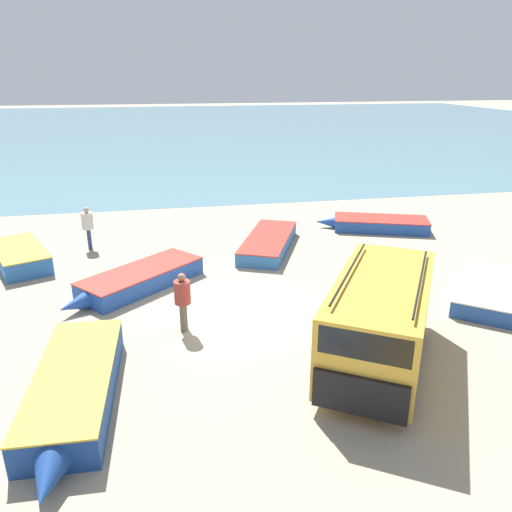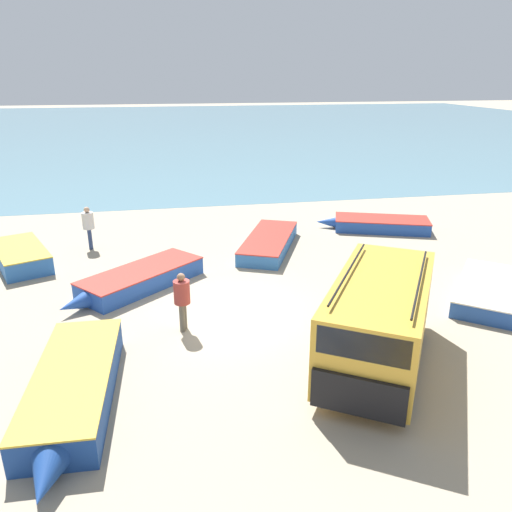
# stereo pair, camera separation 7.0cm
# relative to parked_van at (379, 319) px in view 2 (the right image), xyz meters

# --- Properties ---
(ground_plane) EXTENTS (200.00, 200.00, 0.00)m
(ground_plane) POSITION_rel_parked_van_xyz_m (-2.87, 3.07, -1.15)
(ground_plane) COLOR tan
(sea_water) EXTENTS (120.00, 80.00, 0.01)m
(sea_water) POSITION_rel_parked_van_xyz_m (-2.87, 55.07, -1.15)
(sea_water) COLOR slate
(sea_water) RESTS_ON ground_plane
(parked_van) EXTENTS (4.13, 5.04, 2.22)m
(parked_van) POSITION_rel_parked_van_xyz_m (0.00, 0.00, 0.00)
(parked_van) COLOR gold
(parked_van) RESTS_ON ground_plane
(fishing_rowboat_0) EXTENTS (1.65, 5.23, 0.68)m
(fishing_rowboat_0) POSITION_rel_parked_van_xyz_m (-6.62, -0.28, -0.81)
(fishing_rowboat_0) COLOR navy
(fishing_rowboat_0) RESTS_ON ground_plane
(fishing_rowboat_1) EXTENTS (2.67, 4.09, 0.65)m
(fishing_rowboat_1) POSITION_rel_parked_van_xyz_m (-9.66, 8.41, -0.83)
(fishing_rowboat_1) COLOR #2D66AD
(fishing_rowboat_1) RESTS_ON ground_plane
(fishing_rowboat_2) EXTENTS (3.12, 5.21, 0.52)m
(fishing_rowboat_2) POSITION_rel_parked_van_xyz_m (-0.69, 8.40, -0.89)
(fishing_rowboat_2) COLOR #2D66AD
(fishing_rowboat_2) RESTS_ON ground_plane
(fishing_rowboat_3) EXTENTS (3.71, 4.21, 0.51)m
(fishing_rowboat_3) POSITION_rel_parked_van_xyz_m (4.81, 2.77, -0.90)
(fishing_rowboat_3) COLOR #234CA3
(fishing_rowboat_3) RESTS_ON ground_plane
(fishing_rowboat_4) EXTENTS (4.33, 3.92, 0.57)m
(fishing_rowboat_4) POSITION_rel_parked_van_xyz_m (-5.51, 5.46, -0.87)
(fishing_rowboat_4) COLOR #234CA3
(fishing_rowboat_4) RESTS_ON ground_plane
(fishing_rowboat_5) EXTENTS (4.79, 2.77, 0.52)m
(fishing_rowboat_5) POSITION_rel_parked_van_xyz_m (4.38, 9.81, -0.89)
(fishing_rowboat_5) COLOR #234CA3
(fishing_rowboat_5) RESTS_ON ground_plane
(fisherman_1) EXTENTS (0.42, 0.42, 1.59)m
(fisherman_1) POSITION_rel_parked_van_xyz_m (-4.27, 2.46, -0.20)
(fisherman_1) COLOR #5B564C
(fisherman_1) RESTS_ON ground_plane
(fisherman_2) EXTENTS (0.43, 0.43, 1.64)m
(fisherman_2) POSITION_rel_parked_van_xyz_m (-7.42, 9.59, -0.17)
(fisherman_2) COLOR navy
(fisherman_2) RESTS_ON ground_plane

